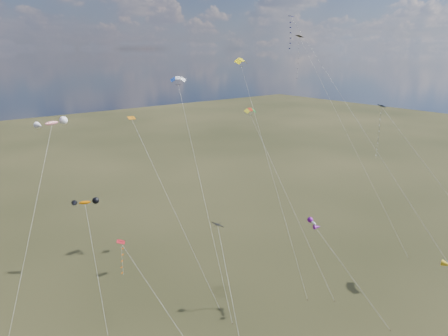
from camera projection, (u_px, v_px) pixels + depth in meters
diamond_black_high at (305, 70)px, 63.02m from camera, size 13.13×16.49×36.14m
diamond_navy_tall at (305, 55)px, 59.81m from camera, size 1.96×35.32×38.98m
diamond_black_mid at (234, 312)px, 31.47m from camera, size 3.18×11.14×20.47m
diamond_red_low at (126, 264)px, 44.18m from camera, size 5.23×11.81×13.95m
diamond_navy_right at (388, 142)px, 48.94m from camera, size 14.52×18.60×27.67m
diamond_orange_center at (156, 170)px, 53.80m from camera, size 5.69×13.32×25.36m
parafoil_yellow at (242, 61)px, 62.11m from camera, size 3.92×18.84×33.07m
parafoil_blue_white at (178, 80)px, 56.48m from camera, size 4.12×17.02×30.69m
parafoil_tricolor at (251, 111)px, 56.89m from camera, size 4.94×14.62×26.27m
novelty_orange_black at (85, 203)px, 46.23m from camera, size 3.66×11.78×17.49m
novelty_white_purple at (314, 224)px, 50.63m from camera, size 5.74×10.43×13.27m
novelty_redwhite_stripe at (52, 123)px, 55.54m from camera, size 14.71×16.53×24.83m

